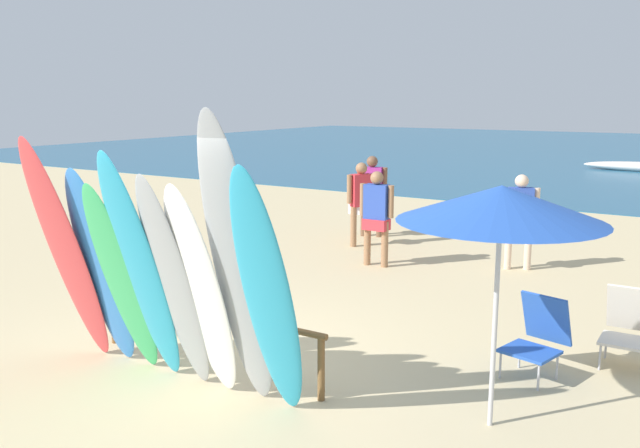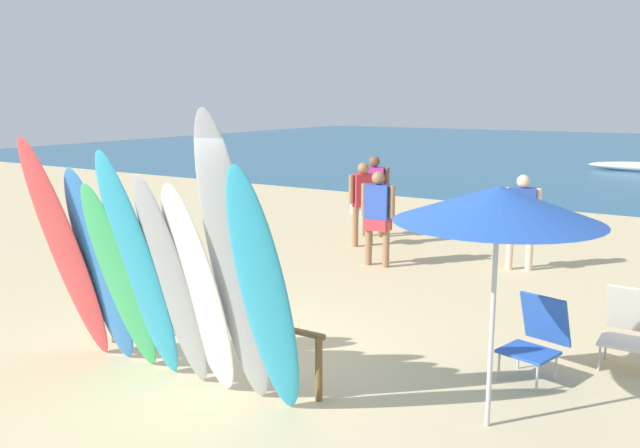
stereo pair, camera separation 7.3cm
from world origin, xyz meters
The scene contains 18 objects.
ground centered at (0.00, 14.00, 0.00)m, with size 60.00×60.00×0.00m, color #D3BC8C.
ocean_water centered at (0.00, 32.31, 0.01)m, with size 60.00×40.00×0.02m, color #235B7F.
surfboard_rack centered at (0.00, 0.00, 0.53)m, with size 2.96×0.07×0.67m.
surfboard_red_0 centered at (-1.25, -0.70, 1.23)m, with size 0.52×0.06×2.59m, color #D13D42.
surfboard_blue_1 centered at (-0.90, -0.56, 1.08)m, with size 0.51×0.07×2.24m, color #337AD1.
surfboard_green_2 centered at (-0.55, -0.60, 1.03)m, with size 0.51×0.07×2.15m, color #38B266.
surfboard_teal_3 centered at (-0.21, -0.66, 1.19)m, with size 0.49×0.08×2.48m, color #289EC6.
surfboard_grey_4 centered at (0.18, -0.61, 1.09)m, with size 0.47×0.07×2.27m, color #999EA3.
surfboard_white_5 centered at (0.50, -0.59, 1.05)m, with size 0.56×0.08×2.18m, color white.
surfboard_grey_6 centered at (0.94, -0.61, 1.38)m, with size 0.51×0.07×2.84m, color #999EA3.
surfboard_teal_7 centered at (1.31, -0.67, 1.17)m, with size 0.47×0.08×2.44m, color #289EC6.
beachgoer_photographing centered at (1.60, 5.87, 0.91)m, with size 0.56×0.35×1.58m.
beachgoer_near_rack centered at (-0.50, 4.83, 0.93)m, with size 0.61×0.26×1.61m.
beachgoer_by_water centered at (-1.70, 6.95, 0.95)m, with size 0.61×0.32×1.65m.
beachgoer_midbeach centered at (-1.46, 6.07, 0.92)m, with size 0.42×0.53×1.60m.
beach_chair_red centered at (3.73, 2.51, 0.43)m, with size 0.50×0.66×0.83m.
beach_chair_blue centered at (2.99, 1.69, 0.43)m, with size 0.64×0.74×0.84m.
beach_umbrella centered at (2.92, 0.37, 1.96)m, with size 1.73×1.73×2.11m.
Camera 2 is at (4.59, -4.95, 2.82)m, focal length 37.45 mm.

